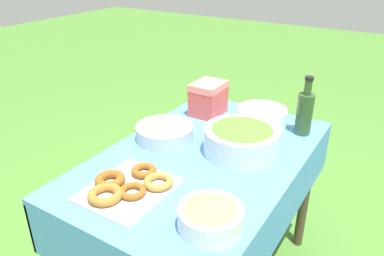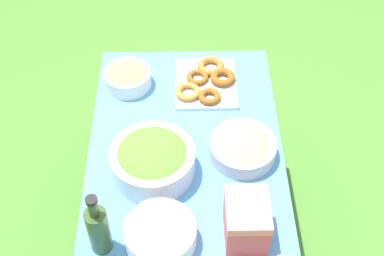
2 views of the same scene
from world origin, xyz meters
The scene contains 9 objects.
picnic_table centered at (0.00, 0.00, 0.64)m, with size 1.20×0.76×0.75m.
salad_bowl centered at (-0.10, 0.12, 0.82)m, with size 0.31×0.31×0.13m.
pasta_bowl centered at (-0.02, -0.22, 0.80)m, with size 0.26×0.26×0.09m.
donut_platter centered at (0.37, -0.10, 0.77)m, with size 0.34×0.30×0.05m.
plate_stack centered at (-0.40, 0.09, 0.79)m, with size 0.24×0.24×0.08m.
olive_oil_bottle centered at (-0.41, 0.29, 0.86)m, with size 0.07×0.07×0.28m.
fruit_bowl centered at (0.38, 0.25, 0.80)m, with size 0.20×0.20×0.09m.
cooler_box centered at (-0.38, -0.20, 0.84)m, with size 0.18×0.14×0.17m.
salt_shaker centered at (-0.53, -0.30, 0.80)m, with size 0.05×0.05×0.09m.
Camera 1 is at (1.18, 0.68, 1.54)m, focal length 35.00 mm.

